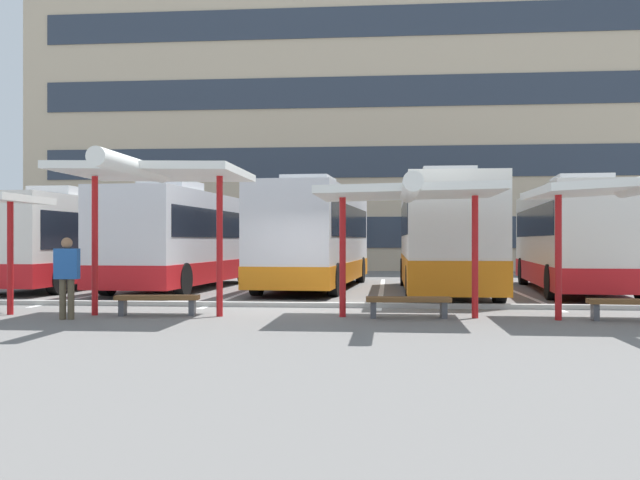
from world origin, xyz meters
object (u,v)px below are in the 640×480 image
at_px(bench_3, 628,305).
at_px(waiting_passenger_0, 67,272).
at_px(bench_2, 408,302).
at_px(bench_1, 157,300).
at_px(waiting_shelter_2, 409,194).
at_px(coach_bus_4, 573,239).
at_px(waiting_shelter_1, 153,175).
at_px(coach_bus_3, 444,238).
at_px(coach_bus_0, 82,242).
at_px(coach_bus_2, 316,237).
at_px(coach_bus_1, 184,240).
at_px(waiting_shelter_3, 632,189).

height_order(bench_3, waiting_passenger_0, waiting_passenger_0).
bearing_deg(bench_2, bench_3, -1.87).
relative_size(bench_1, bench_2, 1.02).
height_order(waiting_shelter_2, bench_2, waiting_shelter_2).
relative_size(coach_bus_4, bench_3, 6.59).
distance_m(waiting_shelter_2, bench_3, 5.06).
bearing_deg(bench_2, waiting_shelter_1, -176.65).
relative_size(waiting_shelter_1, waiting_shelter_2, 1.00).
relative_size(coach_bus_3, bench_1, 5.67).
bearing_deg(coach_bus_0, waiting_passenger_0, -68.32).
bearing_deg(waiting_shelter_1, bench_2, 3.35).
relative_size(coach_bus_2, waiting_shelter_2, 2.12).
distance_m(coach_bus_4, bench_2, 10.51).
height_order(coach_bus_0, bench_3, coach_bus_0).
height_order(coach_bus_4, bench_3, coach_bus_4).
bearing_deg(bench_3, coach_bus_3, 112.37).
height_order(coach_bus_1, waiting_shelter_2, coach_bus_1).
bearing_deg(coach_bus_2, coach_bus_4, -5.55).
xyz_separation_m(waiting_shelter_1, waiting_shelter_2, (5.52, 0.16, -0.45)).
distance_m(coach_bus_1, waiting_shelter_2, 11.80).
bearing_deg(waiting_shelter_3, waiting_shelter_2, 176.91).
relative_size(coach_bus_3, waiting_shelter_2, 2.07).
xyz_separation_m(coach_bus_1, bench_2, (7.43, -8.94, -1.34)).
relative_size(bench_2, bench_3, 1.12).
xyz_separation_m(coach_bus_1, coach_bus_4, (12.99, -0.13, 0.03)).
bearing_deg(coach_bus_4, waiting_shelter_3, -96.53).
height_order(bench_1, bench_3, same).
bearing_deg(coach_bus_4, waiting_shelter_2, -121.76).
relative_size(coach_bus_1, coach_bus_3, 0.98).
relative_size(coach_bus_1, waiting_shelter_2, 2.03).
distance_m(coach_bus_1, coach_bus_4, 12.99).
distance_m(coach_bus_2, coach_bus_3, 4.73).
bearing_deg(coach_bus_1, bench_2, -50.26).
bearing_deg(waiting_shelter_2, bench_1, 178.11).
relative_size(waiting_shelter_1, waiting_shelter_3, 1.00).
height_order(coach_bus_2, waiting_shelter_1, coach_bus_2).
height_order(coach_bus_3, waiting_passenger_0, coach_bus_3).
distance_m(coach_bus_1, bench_3, 15.06).
bearing_deg(bench_1, waiting_shelter_3, -2.43).
height_order(waiting_shelter_1, waiting_passenger_0, waiting_shelter_1).
relative_size(coach_bus_1, bench_1, 5.55).
xyz_separation_m(waiting_shelter_3, waiting_passenger_0, (-11.66, -0.55, -1.70)).
xyz_separation_m(coach_bus_0, coach_bus_2, (8.51, -0.24, 0.17)).
relative_size(bench_3, waiting_passenger_0, 0.94).
relative_size(coach_bus_0, waiting_shelter_2, 2.24).
relative_size(waiting_shelter_1, bench_1, 2.72).
relative_size(coach_bus_0, coach_bus_2, 1.06).
distance_m(waiting_shelter_1, waiting_shelter_2, 5.54).
relative_size(coach_bus_4, waiting_shelter_3, 2.11).
height_order(coach_bus_0, coach_bus_2, coach_bus_2).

